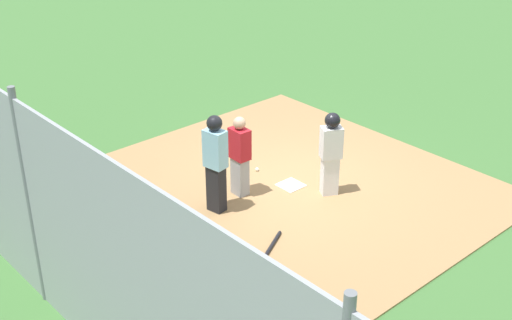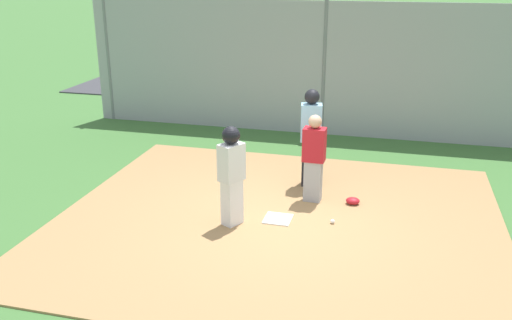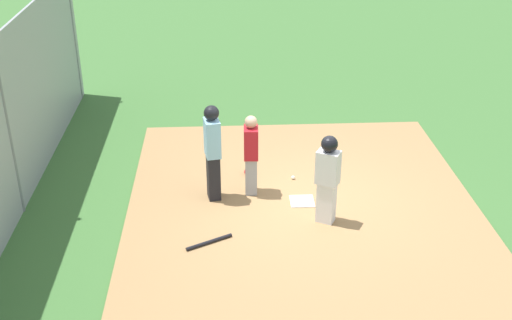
{
  "view_description": "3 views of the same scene",
  "coord_description": "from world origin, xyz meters",
  "px_view_note": "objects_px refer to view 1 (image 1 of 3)",
  "views": [
    {
      "loc": [
        8.28,
        -8.36,
        6.49
      ],
      "look_at": [
        -0.36,
        -0.58,
        0.64
      ],
      "focal_mm": 48.84,
      "sensor_mm": 36.0,
      "label": 1
    },
    {
      "loc": [
        -1.69,
        8.02,
        3.99
      ],
      "look_at": [
        0.5,
        -0.51,
        0.85
      ],
      "focal_mm": 38.61,
      "sensor_mm": 36.0,
      "label": 2
    },
    {
      "loc": [
        10.26,
        -1.43,
        6.06
      ],
      "look_at": [
        0.07,
        -0.86,
        0.96
      ],
      "focal_mm": 45.19,
      "sensor_mm": 36.0,
      "label": 3
    }
  ],
  "objects_px": {
    "baseball_bat": "(272,245)",
    "catcher_mask": "(216,177)",
    "umpire": "(216,161)",
    "baseball": "(257,169)",
    "runner": "(331,149)",
    "catcher": "(240,155)",
    "home_plate": "(291,185)"
  },
  "relations": [
    {
      "from": "baseball_bat",
      "to": "catcher_mask",
      "type": "distance_m",
      "value": 2.55
    },
    {
      "from": "umpire",
      "to": "baseball",
      "type": "bearing_deg",
      "value": 12.58
    },
    {
      "from": "runner",
      "to": "baseball_bat",
      "type": "height_order",
      "value": "runner"
    },
    {
      "from": "catcher",
      "to": "runner",
      "type": "distance_m",
      "value": 1.68
    },
    {
      "from": "umpire",
      "to": "runner",
      "type": "distance_m",
      "value": 2.17
    },
    {
      "from": "baseball_bat",
      "to": "baseball",
      "type": "distance_m",
      "value": 2.72
    },
    {
      "from": "catcher",
      "to": "baseball_bat",
      "type": "distance_m",
      "value": 2.04
    },
    {
      "from": "umpire",
      "to": "home_plate",
      "type": "bearing_deg",
      "value": -18.53
    },
    {
      "from": "runner",
      "to": "catcher_mask",
      "type": "relative_size",
      "value": 6.82
    },
    {
      "from": "catcher",
      "to": "baseball",
      "type": "xyz_separation_m",
      "value": [
        -0.46,
        0.85,
        -0.77
      ]
    },
    {
      "from": "catcher_mask",
      "to": "baseball",
      "type": "distance_m",
      "value": 0.89
    },
    {
      "from": "home_plate",
      "to": "umpire",
      "type": "distance_m",
      "value": 1.91
    },
    {
      "from": "home_plate",
      "to": "catcher_mask",
      "type": "relative_size",
      "value": 1.83
    },
    {
      "from": "umpire",
      "to": "runner",
      "type": "xyz_separation_m",
      "value": [
        0.94,
        1.96,
        -0.05
      ]
    },
    {
      "from": "catcher",
      "to": "catcher_mask",
      "type": "bearing_deg",
      "value": 92.81
    },
    {
      "from": "home_plate",
      "to": "catcher_mask",
      "type": "bearing_deg",
      "value": -140.79
    },
    {
      "from": "umpire",
      "to": "catcher_mask",
      "type": "distance_m",
      "value": 1.46
    },
    {
      "from": "runner",
      "to": "catcher_mask",
      "type": "bearing_deg",
      "value": 63.66
    },
    {
      "from": "umpire",
      "to": "catcher_mask",
      "type": "xyz_separation_m",
      "value": [
        -0.88,
        0.7,
        -0.92
      ]
    },
    {
      "from": "catcher",
      "to": "baseball_bat",
      "type": "relative_size",
      "value": 1.86
    },
    {
      "from": "catcher_mask",
      "to": "baseball",
      "type": "bearing_deg",
      "value": 73.83
    },
    {
      "from": "umpire",
      "to": "catcher",
      "type": "bearing_deg",
      "value": 4.03
    },
    {
      "from": "baseball_bat",
      "to": "umpire",
      "type": "bearing_deg",
      "value": -120.78
    },
    {
      "from": "catcher_mask",
      "to": "baseball_bat",
      "type": "bearing_deg",
      "value": -17.78
    },
    {
      "from": "home_plate",
      "to": "catcher_mask",
      "type": "xyz_separation_m",
      "value": [
        -1.14,
        -0.93,
        0.05
      ]
    },
    {
      "from": "home_plate",
      "to": "catcher",
      "type": "bearing_deg",
      "value": -114.74
    },
    {
      "from": "runner",
      "to": "baseball_bat",
      "type": "distance_m",
      "value": 2.31
    },
    {
      "from": "catcher_mask",
      "to": "baseball",
      "type": "relative_size",
      "value": 3.24
    },
    {
      "from": "baseball_bat",
      "to": "catcher_mask",
      "type": "relative_size",
      "value": 3.5
    },
    {
      "from": "catcher",
      "to": "runner",
      "type": "bearing_deg",
      "value": -39.15
    },
    {
      "from": "runner",
      "to": "baseball",
      "type": "xyz_separation_m",
      "value": [
        -1.57,
        -0.4,
        -0.89
      ]
    },
    {
      "from": "runner",
      "to": "home_plate",
      "type": "bearing_deg",
      "value": 54.73
    }
  ]
}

